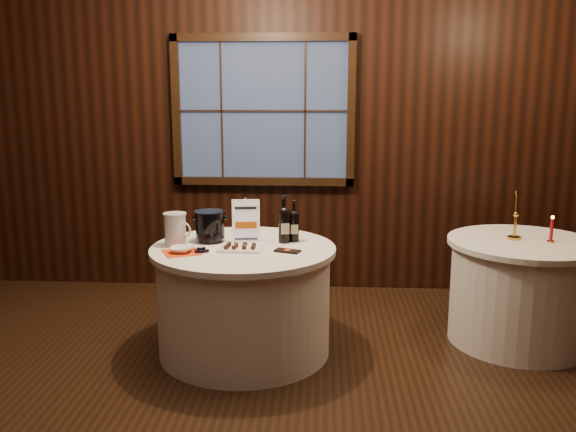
# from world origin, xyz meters

# --- Properties ---
(ground) EXTENTS (6.00, 6.00, 0.00)m
(ground) POSITION_xyz_m (0.00, 0.00, 0.00)
(ground) COLOR black
(ground) RESTS_ON ground
(back_wall) EXTENTS (6.00, 0.10, 3.00)m
(back_wall) POSITION_xyz_m (0.00, 2.48, 1.54)
(back_wall) COLOR black
(back_wall) RESTS_ON ground
(main_table) EXTENTS (1.28, 1.28, 0.77)m
(main_table) POSITION_xyz_m (0.00, 1.00, 0.39)
(main_table) COLOR white
(main_table) RESTS_ON ground
(side_table) EXTENTS (1.08, 1.08, 0.77)m
(side_table) POSITION_xyz_m (2.00, 1.30, 0.39)
(side_table) COLOR white
(side_table) RESTS_ON ground
(sign_stand) EXTENTS (0.20, 0.11, 0.32)m
(sign_stand) POSITION_xyz_m (-0.00, 1.16, 0.88)
(sign_stand) COLOR silver
(sign_stand) RESTS_ON main_table
(port_bottle_left) EXTENTS (0.08, 0.09, 0.34)m
(port_bottle_left) POSITION_xyz_m (0.27, 1.14, 0.92)
(port_bottle_left) COLOR black
(port_bottle_left) RESTS_ON main_table
(port_bottle_right) EXTENTS (0.07, 0.08, 0.30)m
(port_bottle_right) POSITION_xyz_m (0.34, 1.18, 0.90)
(port_bottle_right) COLOR black
(port_bottle_right) RESTS_ON main_table
(ice_bucket) EXTENTS (0.22, 0.22, 0.22)m
(ice_bucket) POSITION_xyz_m (-0.25, 1.13, 0.89)
(ice_bucket) COLOR black
(ice_bucket) RESTS_ON main_table
(chocolate_plate) EXTENTS (0.30, 0.20, 0.04)m
(chocolate_plate) POSITION_xyz_m (-0.01, 0.91, 0.79)
(chocolate_plate) COLOR white
(chocolate_plate) RESTS_ON main_table
(chocolate_box) EXTENTS (0.19, 0.14, 0.01)m
(chocolate_box) POSITION_xyz_m (0.31, 0.88, 0.78)
(chocolate_box) COLOR black
(chocolate_box) RESTS_ON main_table
(grape_bunch) EXTENTS (0.15, 0.08, 0.04)m
(grape_bunch) POSITION_xyz_m (-0.26, 0.82, 0.79)
(grape_bunch) COLOR black
(grape_bunch) RESTS_ON main_table
(glass_pitcher) EXTENTS (0.21, 0.16, 0.23)m
(glass_pitcher) POSITION_xyz_m (-0.47, 1.01, 0.89)
(glass_pitcher) COLOR silver
(glass_pitcher) RESTS_ON main_table
(orange_napkin) EXTENTS (0.30, 0.30, 0.00)m
(orange_napkin) POSITION_xyz_m (-0.39, 0.82, 0.77)
(orange_napkin) COLOR #E83E13
(orange_napkin) RESTS_ON main_table
(cracker_bowl) EXTENTS (0.16, 0.16, 0.04)m
(cracker_bowl) POSITION_xyz_m (-0.39, 0.82, 0.79)
(cracker_bowl) COLOR white
(cracker_bowl) RESTS_ON orange_napkin
(brass_candlestick) EXTENTS (0.10, 0.10, 0.36)m
(brass_candlestick) POSITION_xyz_m (1.94, 1.34, 0.90)
(brass_candlestick) COLOR #BB903A
(brass_candlestick) RESTS_ON side_table
(red_candle) EXTENTS (0.05, 0.05, 0.20)m
(red_candle) POSITION_xyz_m (2.17, 1.25, 0.85)
(red_candle) COLOR #BB903A
(red_candle) RESTS_ON side_table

